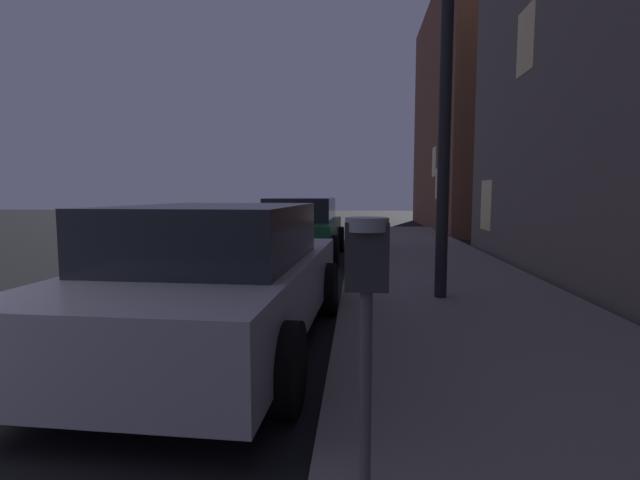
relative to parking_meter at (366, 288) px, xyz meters
The scene contains 4 objects.
parking_meter is the anchor object (origin of this frame).
car_silver 2.88m from the parking_meter, 119.98° to the left, with size 2.23×4.50×1.43m.
car_green 9.22m from the parking_meter, 98.88° to the left, with size 1.99×4.09×1.43m.
building_far 20.78m from the parking_meter, 71.61° to the left, with size 6.84×11.16×10.01m.
Camera 1 is at (4.24, -1.78, 1.54)m, focal length 26.20 mm.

